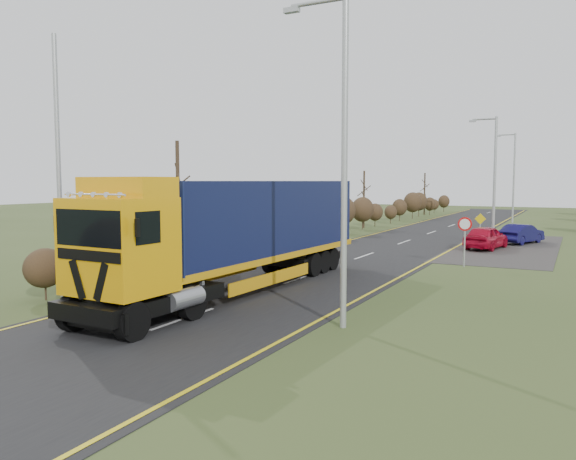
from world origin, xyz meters
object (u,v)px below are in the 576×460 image
at_px(lorry, 240,227).
at_px(car_blue_sedan, 522,234).
at_px(car_red_hatchback, 486,237).
at_px(streetlight_near, 341,147).
at_px(speed_sign, 465,232).

bearing_deg(lorry, car_blue_sedan, 72.61).
distance_m(car_red_hatchback, car_blue_sedan, 4.54).
relative_size(car_red_hatchback, streetlight_near, 0.45).
bearing_deg(speed_sign, car_blue_sedan, 82.79).
bearing_deg(car_blue_sedan, lorry, 91.59).
xyz_separation_m(car_blue_sedan, speed_sign, (-1.54, -12.21, 1.06)).
xyz_separation_m(lorry, car_red_hatchback, (6.28, 18.07, -1.71)).
bearing_deg(car_blue_sedan, streetlight_near, 105.23).
bearing_deg(car_blue_sedan, car_red_hatchback, 89.69).
bearing_deg(car_red_hatchback, car_blue_sedan, -101.23).
height_order(lorry, streetlight_near, streetlight_near).
bearing_deg(streetlight_near, speed_sign, 85.16).
distance_m(lorry, streetlight_near, 6.70).
distance_m(car_blue_sedan, speed_sign, 12.35).
bearing_deg(lorry, car_red_hatchback, 73.06).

